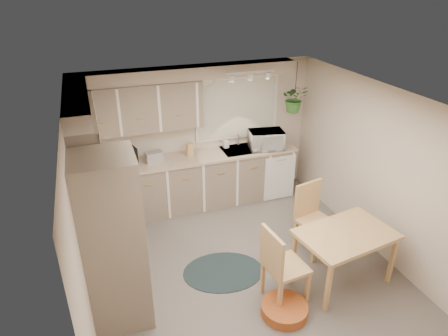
% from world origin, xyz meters
% --- Properties ---
extents(floor, '(4.20, 4.20, 0.00)m').
position_xyz_m(floor, '(0.00, 0.00, 0.00)').
color(floor, '#605954').
rests_on(floor, ground).
extents(ceiling, '(4.20, 4.20, 0.00)m').
position_xyz_m(ceiling, '(0.00, 0.00, 2.40)').
color(ceiling, silver).
rests_on(ceiling, wall_back).
extents(wall_back, '(4.00, 0.04, 2.40)m').
position_xyz_m(wall_back, '(0.00, 2.10, 1.20)').
color(wall_back, '#C0B09F').
rests_on(wall_back, floor).
extents(wall_front, '(4.00, 0.04, 2.40)m').
position_xyz_m(wall_front, '(0.00, -2.10, 1.20)').
color(wall_front, '#C0B09F').
rests_on(wall_front, floor).
extents(wall_left, '(0.04, 4.20, 2.40)m').
position_xyz_m(wall_left, '(-2.00, 0.00, 1.20)').
color(wall_left, '#C0B09F').
rests_on(wall_left, floor).
extents(wall_right, '(0.04, 4.20, 2.40)m').
position_xyz_m(wall_right, '(2.00, 0.00, 1.20)').
color(wall_right, '#C0B09F').
rests_on(wall_right, floor).
extents(base_cab_left, '(0.60, 1.85, 0.90)m').
position_xyz_m(base_cab_left, '(-1.70, 0.88, 0.45)').
color(base_cab_left, gray).
rests_on(base_cab_left, floor).
extents(base_cab_back, '(3.60, 0.60, 0.90)m').
position_xyz_m(base_cab_back, '(-0.20, 1.80, 0.45)').
color(base_cab_back, gray).
rests_on(base_cab_back, floor).
extents(counter_left, '(0.64, 1.89, 0.04)m').
position_xyz_m(counter_left, '(-1.69, 0.88, 0.92)').
color(counter_left, tan).
rests_on(counter_left, base_cab_left).
extents(counter_back, '(3.64, 0.64, 0.04)m').
position_xyz_m(counter_back, '(-0.20, 1.79, 0.92)').
color(counter_back, tan).
rests_on(counter_back, base_cab_back).
extents(oven_stack, '(0.65, 0.65, 2.10)m').
position_xyz_m(oven_stack, '(-1.68, -0.38, 1.05)').
color(oven_stack, gray).
rests_on(oven_stack, floor).
extents(wall_oven_face, '(0.02, 0.56, 0.58)m').
position_xyz_m(wall_oven_face, '(-1.35, -0.38, 1.05)').
color(wall_oven_face, silver).
rests_on(wall_oven_face, oven_stack).
extents(upper_cab_left, '(0.35, 2.00, 0.75)m').
position_xyz_m(upper_cab_left, '(-1.82, 1.00, 1.83)').
color(upper_cab_left, gray).
rests_on(upper_cab_left, wall_left).
extents(upper_cab_back, '(2.00, 0.35, 0.75)m').
position_xyz_m(upper_cab_back, '(-1.00, 1.93, 1.83)').
color(upper_cab_back, gray).
rests_on(upper_cab_back, wall_back).
extents(soffit_left, '(0.30, 2.00, 0.20)m').
position_xyz_m(soffit_left, '(-1.85, 1.00, 2.30)').
color(soffit_left, '#C0B09F').
rests_on(soffit_left, wall_left).
extents(soffit_back, '(3.60, 0.30, 0.20)m').
position_xyz_m(soffit_back, '(-0.20, 1.95, 2.30)').
color(soffit_back, '#C0B09F').
rests_on(soffit_back, wall_back).
extents(cooktop, '(0.52, 0.58, 0.02)m').
position_xyz_m(cooktop, '(-1.68, 0.30, 0.94)').
color(cooktop, silver).
rests_on(cooktop, counter_left).
extents(range_hood, '(0.40, 0.60, 0.14)m').
position_xyz_m(range_hood, '(-1.70, 0.30, 1.40)').
color(range_hood, silver).
rests_on(range_hood, upper_cab_left).
extents(window_blinds, '(1.40, 0.02, 1.00)m').
position_xyz_m(window_blinds, '(0.70, 2.07, 1.60)').
color(window_blinds, silver).
rests_on(window_blinds, wall_back).
extents(window_frame, '(1.50, 0.02, 1.10)m').
position_xyz_m(window_frame, '(0.70, 2.08, 1.60)').
color(window_frame, silver).
rests_on(window_frame, wall_back).
extents(sink, '(0.70, 0.48, 0.10)m').
position_xyz_m(sink, '(0.70, 1.80, 0.90)').
color(sink, '#A8AAAF').
rests_on(sink, counter_back).
extents(dishwasher_front, '(0.58, 0.02, 0.83)m').
position_xyz_m(dishwasher_front, '(1.30, 1.49, 0.42)').
color(dishwasher_front, silver).
rests_on(dishwasher_front, base_cab_back).
extents(track_light_bar, '(0.80, 0.04, 0.04)m').
position_xyz_m(track_light_bar, '(0.70, 1.55, 2.33)').
color(track_light_bar, silver).
rests_on(track_light_bar, ceiling).
extents(wall_clock, '(0.30, 0.03, 0.30)m').
position_xyz_m(wall_clock, '(0.15, 2.07, 2.18)').
color(wall_clock, gold).
rests_on(wall_clock, wall_back).
extents(dining_table, '(1.30, 0.96, 0.75)m').
position_xyz_m(dining_table, '(1.13, -0.69, 0.37)').
color(dining_table, tan).
rests_on(dining_table, floor).
extents(chair_left, '(0.54, 0.54, 1.04)m').
position_xyz_m(chair_left, '(0.27, -0.75, 0.52)').
color(chair_left, tan).
rests_on(chair_left, floor).
extents(chair_back, '(0.58, 0.58, 1.04)m').
position_xyz_m(chair_back, '(1.12, -0.03, 0.52)').
color(chair_back, tan).
rests_on(chair_back, floor).
extents(braided_rug, '(1.25, 1.03, 0.01)m').
position_xyz_m(braided_rug, '(-0.30, -0.05, 0.01)').
color(braided_rug, black).
rests_on(braided_rug, floor).
extents(pet_bed, '(0.75, 0.75, 0.13)m').
position_xyz_m(pet_bed, '(0.15, -0.99, 0.07)').
color(pet_bed, '#B95A25').
rests_on(pet_bed, floor).
extents(microwave, '(0.63, 0.41, 0.39)m').
position_xyz_m(microwave, '(1.10, 1.70, 1.14)').
color(microwave, silver).
rests_on(microwave, counter_back).
extents(soap_bottle, '(0.10, 0.20, 0.09)m').
position_xyz_m(soap_bottle, '(0.45, 1.95, 0.98)').
color(soap_bottle, silver).
rests_on(soap_bottle, counter_back).
extents(hanging_plant, '(0.56, 0.59, 0.37)m').
position_xyz_m(hanging_plant, '(1.59, 1.70, 1.74)').
color(hanging_plant, '#336A2A').
rests_on(hanging_plant, ceiling).
extents(coffee_maker, '(0.21, 0.24, 0.30)m').
position_xyz_m(coffee_maker, '(-1.20, 1.80, 1.09)').
color(coffee_maker, black).
rests_on(coffee_maker, counter_back).
extents(toaster, '(0.30, 0.20, 0.17)m').
position_xyz_m(toaster, '(-0.84, 1.82, 1.02)').
color(toaster, '#A8AAAF').
rests_on(toaster, counter_back).
extents(knife_block, '(0.12, 0.12, 0.22)m').
position_xyz_m(knife_block, '(-0.23, 1.85, 1.05)').
color(knife_block, tan).
rests_on(knife_block, counter_back).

